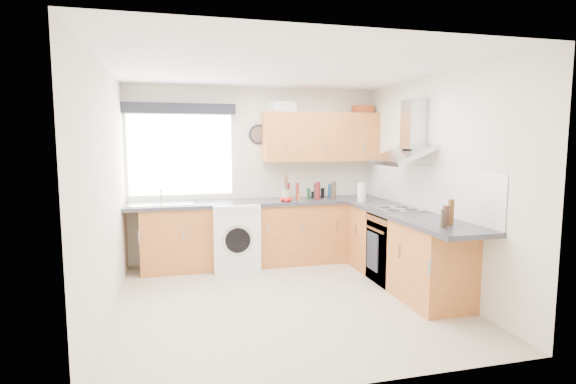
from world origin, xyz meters
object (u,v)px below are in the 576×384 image
object	(u,v)px
oven	(397,248)
extractor_hood	(407,139)
upper_cabinets	(321,137)
washing_machine	(235,236)

from	to	relation	value
oven	extractor_hood	size ratio (longest dim) A/B	1.09
upper_cabinets	extractor_hood	bearing A→B (deg)	-63.87
extractor_hood	washing_machine	bearing A→B (deg)	150.77
upper_cabinets	washing_machine	xyz separation A→B (m)	(-1.32, -0.23, -1.35)
extractor_hood	upper_cabinets	xyz separation A→B (m)	(-0.65, 1.33, 0.03)
extractor_hood	upper_cabinets	bearing A→B (deg)	116.13
upper_cabinets	washing_machine	distance (m)	1.90
upper_cabinets	washing_machine	size ratio (longest dim) A/B	1.88
oven	washing_machine	bearing A→B (deg)	149.47
washing_machine	upper_cabinets	bearing A→B (deg)	9.28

